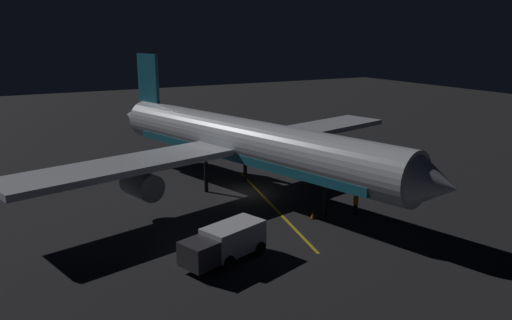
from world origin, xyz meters
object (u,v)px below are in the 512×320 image
(baggage_truck, at_px, (226,243))
(traffic_cone_near_left, at_px, (313,216))
(airliner, at_px, (240,142))
(ground_crew_worker, at_px, (356,204))
(traffic_cone_near_right, at_px, (222,255))
(catering_truck, at_px, (312,158))

(baggage_truck, distance_m, traffic_cone_near_left, 9.79)
(airliner, bearing_deg, traffic_cone_near_left, 101.31)
(ground_crew_worker, bearing_deg, traffic_cone_near_right, 10.49)
(traffic_cone_near_right, bearing_deg, baggage_truck, 113.51)
(airliner, distance_m, baggage_truck, 14.81)
(traffic_cone_near_left, bearing_deg, baggage_truck, 21.29)
(airliner, relative_size, ground_crew_worker, 23.17)
(ground_crew_worker, bearing_deg, airliner, -61.40)
(catering_truck, bearing_deg, traffic_cone_near_right, 40.93)
(airliner, xyz_separation_m, ground_crew_worker, (-5.30, 9.71, -3.69))
(airliner, distance_m, traffic_cone_near_left, 10.05)
(catering_truck, bearing_deg, airliner, 16.69)
(catering_truck, distance_m, ground_crew_worker, 13.49)
(baggage_truck, xyz_separation_m, traffic_cone_near_left, (-9.08, -3.54, -0.92))
(catering_truck, xyz_separation_m, traffic_cone_near_left, (8.11, 11.86, -1.03))
(airliner, height_order, traffic_cone_near_right, airliner)
(airliner, xyz_separation_m, traffic_cone_near_left, (-1.78, 8.89, -4.32))
(traffic_cone_near_right, bearing_deg, catering_truck, -139.07)
(ground_crew_worker, bearing_deg, baggage_truck, 12.18)
(catering_truck, bearing_deg, ground_crew_worker, 70.11)
(catering_truck, height_order, ground_crew_worker, catering_truck)
(airliner, xyz_separation_m, baggage_truck, (7.30, 12.43, -3.40))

